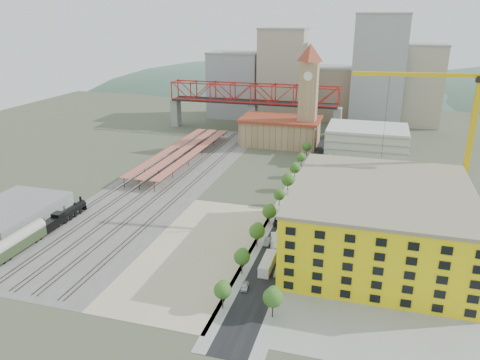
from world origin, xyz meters
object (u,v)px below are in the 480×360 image
(tower_crane, at_px, (462,118))
(site_trailer_a, at_px, (268,264))
(locomotive, at_px, (65,215))
(coach, at_px, (19,241))
(site_trailer_b, at_px, (277,244))
(site_trailer_c, at_px, (280,238))
(clock_tower, at_px, (309,87))
(site_trailer_d, at_px, (289,218))
(car_0, at_px, (245,286))
(construction_building, at_px, (379,221))

(tower_crane, distance_m, site_trailer_a, 72.41)
(locomotive, xyz_separation_m, coach, (-0.00, -19.72, 1.00))
(tower_crane, height_order, site_trailer_b, tower_crane)
(tower_crane, height_order, site_trailer_a, tower_crane)
(site_trailer_a, distance_m, site_trailer_b, 11.26)
(site_trailer_a, bearing_deg, site_trailer_c, 89.43)
(clock_tower, relative_size, site_trailer_d, 5.03)
(coach, relative_size, site_trailer_b, 1.91)
(site_trailer_d, relative_size, car_0, 2.64)
(site_trailer_d, bearing_deg, site_trailer_b, -98.45)
(clock_tower, bearing_deg, site_trailer_b, -85.63)
(coach, height_order, site_trailer_d, coach)
(tower_crane, bearing_deg, site_trailer_a, -135.38)
(tower_crane, xyz_separation_m, site_trailer_a, (-46.82, -46.21, -30.26))
(locomotive, height_order, coach, coach)
(construction_building, xyz_separation_m, coach, (-92.00, -25.29, -6.38))
(clock_tower, distance_m, site_trailer_c, 105.04)
(construction_building, xyz_separation_m, site_trailer_d, (-26.00, 12.87, -8.00))
(site_trailer_b, bearing_deg, car_0, -115.09)
(tower_crane, bearing_deg, site_trailer_b, -143.26)
(clock_tower, relative_size, tower_crane, 1.01)
(locomotive, distance_m, site_trailer_a, 66.80)
(construction_building, bearing_deg, locomotive, -176.53)
(locomotive, xyz_separation_m, site_trailer_b, (66.00, 0.98, -0.73))
(clock_tower, bearing_deg, coach, -114.84)
(site_trailer_d, bearing_deg, construction_building, -34.79)
(site_trailer_c, height_order, site_trailer_d, site_trailer_d)
(tower_crane, bearing_deg, clock_tower, 128.21)
(clock_tower, xyz_separation_m, construction_building, (34.00, -99.99, -19.29))
(tower_crane, distance_m, site_trailer_b, 65.85)
(site_trailer_b, relative_size, site_trailer_c, 0.94)
(coach, height_order, site_trailer_b, coach)
(tower_crane, bearing_deg, coach, -153.74)
(site_trailer_d, height_order, car_0, site_trailer_d)
(construction_building, bearing_deg, car_0, -137.78)
(tower_crane, distance_m, site_trailer_d, 58.42)
(locomotive, relative_size, tower_crane, 0.42)
(construction_building, bearing_deg, site_trailer_c, -177.55)
(construction_building, relative_size, tower_crane, 0.99)
(clock_tower, xyz_separation_m, car_0, (5.00, -126.31, -28.03))
(site_trailer_d, distance_m, car_0, 39.30)
(coach, xyz_separation_m, site_trailer_c, (66.00, 24.18, -1.65))
(site_trailer_a, relative_size, site_trailer_c, 1.02)
(locomotive, distance_m, site_trailer_b, 66.01)
(construction_building, distance_m, site_trailer_d, 30.09)
(construction_building, xyz_separation_m, site_trailer_b, (-26.00, -4.59, -8.11))
(site_trailer_c, xyz_separation_m, car_0, (-3.00, -25.20, -0.71))
(tower_crane, xyz_separation_m, site_trailer_d, (-46.82, -17.49, -30.24))
(clock_tower, xyz_separation_m, site_trailer_c, (8.00, -101.11, -27.32))
(site_trailer_d, xyz_separation_m, car_0, (-3.00, -39.18, -0.75))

